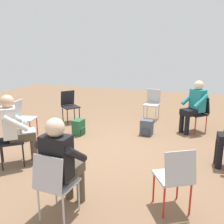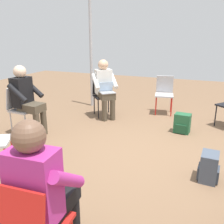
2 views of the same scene
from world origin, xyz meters
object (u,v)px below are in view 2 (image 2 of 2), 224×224
at_px(chair_south, 21,106).
at_px(chair_southwest, 102,93).
at_px(person_with_laptop, 105,86).
at_px(person_in_black, 26,97).
at_px(person_in_magenta, 43,188).
at_px(chair_west, 164,92).
at_px(backpack_by_empty_chair, 209,169).
at_px(backpack_near_laptop_user, 182,124).

height_order(chair_south, chair_southwest, same).
height_order(person_with_laptop, person_in_black, same).
xyz_separation_m(person_with_laptop, person_in_magenta, (3.55, 1.08, 0.00)).
distance_m(chair_southwest, person_with_laptop, 0.26).
distance_m(chair_west, backpack_by_empty_chair, 2.83).
bearing_deg(person_in_magenta, chair_south, 131.01).
bearing_deg(backpack_near_laptop_user, chair_southwest, -103.62).
distance_m(person_in_black, backpack_near_laptop_user, 2.86).
height_order(chair_south, backpack_near_laptop_user, chair_south).
bearing_deg(chair_southwest, chair_west, 166.83).
height_order(person_in_black, backpack_by_empty_chair, person_in_black).
relative_size(chair_south, person_in_black, 0.69).
bearing_deg(backpack_near_laptop_user, person_with_laptop, -100.35).
bearing_deg(person_with_laptop, chair_west, 173.71).
relative_size(person_with_laptop, person_in_magenta, 1.00).
bearing_deg(person_in_black, chair_west, 140.69).
relative_size(chair_south, person_with_laptop, 0.69).
bearing_deg(backpack_near_laptop_user, person_in_black, -66.96).
relative_size(chair_south, chair_southwest, 1.00).
xyz_separation_m(chair_southwest, person_in_magenta, (3.68, 1.19, 0.20)).
xyz_separation_m(chair_southwest, person_in_black, (1.54, -0.78, 0.20)).
xyz_separation_m(chair_southwest, person_with_laptop, (0.13, 0.11, 0.20)).
xyz_separation_m(chair_south, backpack_by_empty_chair, (0.41, 3.26, -0.34)).
relative_size(chair_west, backpack_by_empty_chair, 2.36).
bearing_deg(backpack_by_empty_chair, backpack_near_laptop_user, -161.27).
xyz_separation_m(chair_west, backpack_near_laptop_user, (1.10, 0.56, -0.34)).
bearing_deg(chair_south, chair_west, 138.30).
height_order(chair_west, chair_southwest, same).
distance_m(chair_south, person_in_magenta, 3.04).
bearing_deg(chair_west, person_in_magenta, 78.43).
height_order(chair_southwest, backpack_near_laptop_user, chair_southwest).
relative_size(chair_southwest, backpack_near_laptop_user, 2.36).
bearing_deg(person_in_black, person_in_magenta, 45.95).
height_order(chair_west, person_in_magenta, person_in_magenta).
height_order(person_in_magenta, backpack_by_empty_chair, person_in_magenta).
relative_size(chair_south, backpack_near_laptop_user, 2.36).
distance_m(person_with_laptop, person_in_magenta, 3.71).
bearing_deg(chair_southwest, backpack_by_empty_chair, 98.98).
xyz_separation_m(chair_south, person_in_magenta, (2.16, 2.14, 0.20)).
bearing_deg(chair_southwest, person_in_magenta, 66.91).
bearing_deg(backpack_by_empty_chair, person_with_laptop, -129.42).
height_order(person_in_black, person_in_magenta, same).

